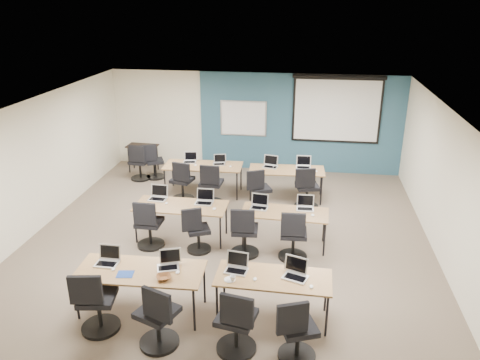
% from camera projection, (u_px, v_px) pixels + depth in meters
% --- Properties ---
extents(floor, '(8.00, 9.00, 0.02)m').
position_uv_depth(floor, '(227.00, 244.00, 9.27)').
color(floor, '#6B6354').
rests_on(floor, ground).
extents(ceiling, '(8.00, 9.00, 0.02)m').
position_uv_depth(ceiling, '(225.00, 110.00, 8.28)').
color(ceiling, white).
rests_on(ceiling, ground).
extents(wall_back, '(8.00, 0.04, 2.70)m').
position_uv_depth(wall_back, '(254.00, 122.00, 12.92)').
color(wall_back, beige).
rests_on(wall_back, ground).
extents(wall_front, '(8.00, 0.04, 2.70)m').
position_uv_depth(wall_front, '(146.00, 346.00, 4.63)').
color(wall_front, beige).
rests_on(wall_front, ground).
extents(wall_left, '(0.04, 9.00, 2.70)m').
position_uv_depth(wall_left, '(29.00, 170.00, 9.33)').
color(wall_left, beige).
rests_on(wall_left, ground).
extents(wall_right, '(0.04, 9.00, 2.70)m').
position_uv_depth(wall_right, '(449.00, 193.00, 8.22)').
color(wall_right, beige).
rests_on(wall_right, ground).
extents(blue_accent_panel, '(5.50, 0.04, 2.70)m').
position_uv_depth(blue_accent_panel, '(300.00, 124.00, 12.72)').
color(blue_accent_panel, '#3D5977').
rests_on(blue_accent_panel, wall_back).
extents(whiteboard, '(1.28, 0.03, 0.98)m').
position_uv_depth(whiteboard, '(243.00, 118.00, 12.85)').
color(whiteboard, silver).
rests_on(whiteboard, wall_back).
extents(projector_screen, '(2.40, 0.10, 1.82)m').
position_uv_depth(projector_screen, '(337.00, 106.00, 12.33)').
color(projector_screen, black).
rests_on(projector_screen, wall_back).
extents(training_table_front_left, '(1.93, 0.81, 0.73)m').
position_uv_depth(training_table_front_left, '(140.00, 272.00, 7.07)').
color(training_table_front_left, olive).
rests_on(training_table_front_left, floor).
extents(training_table_front_right, '(1.71, 0.71, 0.73)m').
position_uv_depth(training_table_front_right, '(273.00, 280.00, 6.90)').
color(training_table_front_right, brown).
rests_on(training_table_front_right, floor).
extents(training_table_mid_left, '(1.82, 0.76, 0.73)m').
position_uv_depth(training_table_mid_left, '(181.00, 207.00, 9.26)').
color(training_table_mid_left, brown).
rests_on(training_table_mid_left, floor).
extents(training_table_mid_right, '(1.66, 0.69, 0.73)m').
position_uv_depth(training_table_mid_right, '(285.00, 214.00, 8.98)').
color(training_table_mid_right, brown).
rests_on(training_table_mid_right, floor).
extents(training_table_back_left, '(1.90, 0.79, 0.73)m').
position_uv_depth(training_table_back_left, '(203.00, 167.00, 11.45)').
color(training_table_back_left, '#A9702C').
rests_on(training_table_back_left, floor).
extents(training_table_back_right, '(1.79, 0.74, 0.73)m').
position_uv_depth(training_table_back_right, '(287.00, 171.00, 11.17)').
color(training_table_back_right, brown).
rests_on(training_table_back_right, floor).
extents(laptop_0, '(0.34, 0.29, 0.26)m').
position_uv_depth(laptop_0, '(108.00, 259.00, 7.23)').
color(laptop_0, silver).
rests_on(laptop_0, training_table_front_left).
extents(mouse_0, '(0.07, 0.10, 0.03)m').
position_uv_depth(mouse_0, '(113.00, 269.00, 7.06)').
color(mouse_0, white).
rests_on(mouse_0, training_table_front_left).
extents(task_chair_0, '(0.57, 0.57, 1.04)m').
position_uv_depth(task_chair_0, '(96.00, 306.00, 6.72)').
color(task_chair_0, black).
rests_on(task_chair_0, floor).
extents(laptop_1, '(0.33, 0.28, 0.25)m').
position_uv_depth(laptop_1, '(169.00, 263.00, 7.13)').
color(laptop_1, silver).
rests_on(laptop_1, training_table_front_left).
extents(mouse_1, '(0.08, 0.11, 0.03)m').
position_uv_depth(mouse_1, '(178.00, 272.00, 6.98)').
color(mouse_1, white).
rests_on(mouse_1, training_table_front_left).
extents(task_chair_1, '(0.59, 0.56, 1.04)m').
position_uv_depth(task_chair_1, '(158.00, 321.00, 6.41)').
color(task_chair_1, black).
rests_on(task_chair_1, floor).
extents(laptop_2, '(0.34, 0.29, 0.26)m').
position_uv_depth(laptop_2, '(237.00, 266.00, 7.04)').
color(laptop_2, '#B7B7B7').
rests_on(laptop_2, training_table_front_right).
extents(mouse_2, '(0.07, 0.10, 0.03)m').
position_uv_depth(mouse_2, '(255.00, 279.00, 6.81)').
color(mouse_2, white).
rests_on(mouse_2, training_table_front_right).
extents(task_chair_2, '(0.56, 0.56, 1.04)m').
position_uv_depth(task_chair_2, '(236.00, 326.00, 6.31)').
color(task_chair_2, black).
rests_on(task_chair_2, floor).
extents(laptop_3, '(0.35, 0.30, 0.27)m').
position_uv_depth(laptop_3, '(296.00, 272.00, 6.88)').
color(laptop_3, '#A6A6A9').
rests_on(laptop_3, training_table_front_right).
extents(mouse_3, '(0.08, 0.11, 0.03)m').
position_uv_depth(mouse_3, '(311.00, 287.00, 6.63)').
color(mouse_3, white).
rests_on(mouse_3, training_table_front_right).
extents(task_chair_3, '(0.55, 0.52, 1.00)m').
position_uv_depth(task_chair_3, '(296.00, 335.00, 6.18)').
color(task_chair_3, black).
rests_on(task_chair_3, floor).
extents(laptop_4, '(0.36, 0.30, 0.27)m').
position_uv_depth(laptop_4, '(158.00, 196.00, 9.52)').
color(laptop_4, '#B5B5C0').
rests_on(laptop_4, training_table_mid_left).
extents(mouse_4, '(0.06, 0.09, 0.03)m').
position_uv_depth(mouse_4, '(166.00, 203.00, 9.31)').
color(mouse_4, white).
rests_on(mouse_4, training_table_mid_left).
extents(task_chair_4, '(0.53, 0.53, 1.01)m').
position_uv_depth(task_chair_4, '(149.00, 228.00, 9.01)').
color(task_chair_4, black).
rests_on(task_chair_4, floor).
extents(laptop_5, '(0.35, 0.30, 0.27)m').
position_uv_depth(laptop_5, '(205.00, 200.00, 9.34)').
color(laptop_5, '#B1B1B1').
rests_on(laptop_5, training_table_mid_left).
extents(mouse_5, '(0.10, 0.12, 0.04)m').
position_uv_depth(mouse_5, '(214.00, 209.00, 9.06)').
color(mouse_5, white).
rests_on(mouse_5, training_table_mid_left).
extents(task_chair_5, '(0.50, 0.47, 0.95)m').
position_uv_depth(task_chair_5, '(197.00, 233.00, 8.87)').
color(task_chair_5, black).
rests_on(task_chair_5, floor).
extents(laptop_6, '(0.33, 0.28, 0.25)m').
position_uv_depth(laptop_6, '(259.00, 204.00, 9.13)').
color(laptop_6, '#B3B3B5').
rests_on(laptop_6, training_table_mid_right).
extents(mouse_6, '(0.07, 0.10, 0.03)m').
position_uv_depth(mouse_6, '(262.00, 210.00, 9.01)').
color(mouse_6, white).
rests_on(mouse_6, training_table_mid_right).
extents(task_chair_6, '(0.54, 0.54, 1.02)m').
position_uv_depth(task_chair_6, '(244.00, 235.00, 8.73)').
color(task_chair_6, black).
rests_on(task_chair_6, floor).
extents(laptop_7, '(0.33, 0.28, 0.25)m').
position_uv_depth(laptop_7, '(305.00, 206.00, 9.08)').
color(laptop_7, '#B1B1BA').
rests_on(laptop_7, training_table_mid_right).
extents(mouse_7, '(0.08, 0.11, 0.04)m').
position_uv_depth(mouse_7, '(313.00, 215.00, 8.80)').
color(mouse_7, white).
rests_on(mouse_7, training_table_mid_right).
extents(task_chair_7, '(0.54, 0.54, 1.02)m').
position_uv_depth(task_chair_7, '(293.00, 239.00, 8.60)').
color(task_chair_7, black).
rests_on(task_chair_7, floor).
extents(laptop_8, '(0.32, 0.27, 0.24)m').
position_uv_depth(laptop_8, '(190.00, 160.00, 11.64)').
color(laptop_8, '#B0AFBC').
rests_on(laptop_8, training_table_back_left).
extents(mouse_8, '(0.09, 0.11, 0.03)m').
position_uv_depth(mouse_8, '(195.00, 165.00, 11.40)').
color(mouse_8, white).
rests_on(mouse_8, training_table_back_left).
extents(task_chair_8, '(0.53, 0.53, 1.01)m').
position_uv_depth(task_chair_8, '(182.00, 184.00, 11.10)').
color(task_chair_8, black).
rests_on(task_chair_8, floor).
extents(laptop_9, '(0.30, 0.26, 0.23)m').
position_uv_depth(laptop_9, '(219.00, 162.00, 11.50)').
color(laptop_9, silver).
rests_on(laptop_9, training_table_back_left).
extents(mouse_9, '(0.08, 0.10, 0.03)m').
position_uv_depth(mouse_9, '(230.00, 166.00, 11.32)').
color(mouse_9, white).
rests_on(mouse_9, training_table_back_left).
extents(task_chair_9, '(0.56, 0.56, 1.03)m').
position_uv_depth(task_chair_9, '(211.00, 188.00, 10.88)').
color(task_chair_9, black).
rests_on(task_chair_9, floor).
extents(laptop_10, '(0.35, 0.30, 0.26)m').
position_uv_depth(laptop_10, '(271.00, 164.00, 11.32)').
color(laptop_10, '#BCBCC3').
rests_on(laptop_10, training_table_back_right).
extents(mouse_10, '(0.08, 0.11, 0.03)m').
position_uv_depth(mouse_10, '(273.00, 167.00, 11.26)').
color(mouse_10, white).
rests_on(mouse_10, training_table_back_right).
extents(task_chair_10, '(0.54, 0.50, 0.99)m').
position_uv_depth(task_chair_10, '(259.00, 193.00, 10.67)').
color(task_chair_10, black).
rests_on(task_chair_10, floor).
extents(laptop_11, '(0.35, 0.30, 0.27)m').
position_uv_depth(laptop_11, '(303.00, 165.00, 11.28)').
color(laptop_11, '#A9A9AF').
rests_on(laptop_11, training_table_back_right).
extents(mouse_11, '(0.07, 0.10, 0.03)m').
position_uv_depth(mouse_11, '(316.00, 171.00, 11.01)').
color(mouse_11, white).
rests_on(mouse_11, training_table_back_right).
extents(task_chair_11, '(0.56, 0.55, 1.03)m').
position_uv_depth(task_chair_11, '(306.00, 191.00, 10.69)').
color(task_chair_11, black).
rests_on(task_chair_11, floor).
extents(blue_mousepad, '(0.27, 0.24, 0.01)m').
position_uv_depth(blue_mousepad, '(125.00, 274.00, 6.95)').
color(blue_mousepad, navy).
rests_on(blue_mousepad, training_table_front_left).
extents(snack_bowl, '(0.28, 0.28, 0.05)m').
position_uv_depth(snack_bowl, '(164.00, 277.00, 6.83)').
color(snack_bowl, '#9A5E2E').
rests_on(snack_bowl, training_table_front_left).
extents(snack_plate, '(0.18, 0.18, 0.01)m').
position_uv_depth(snack_plate, '(230.00, 280.00, 6.81)').
color(snack_plate, white).
rests_on(snack_plate, training_table_front_right).
extents(coffee_cup, '(0.08, 0.08, 0.07)m').
position_uv_depth(coffee_cup, '(233.00, 279.00, 6.76)').
color(coffee_cup, white).
rests_on(coffee_cup, snack_plate).
extents(utility_table, '(0.83, 0.46, 0.75)m').
position_uv_depth(utility_table, '(143.00, 149.00, 12.93)').
color(utility_table, black).
rests_on(utility_table, floor).
extents(spare_chair_a, '(0.53, 0.49, 0.98)m').
position_uv_depth(spare_chair_a, '(154.00, 164.00, 12.48)').
color(spare_chair_a, black).
rests_on(spare_chair_a, floor).
extents(spare_chair_b, '(0.52, 0.52, 1.00)m').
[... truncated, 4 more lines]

